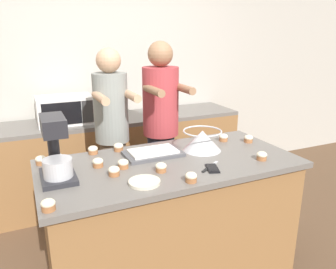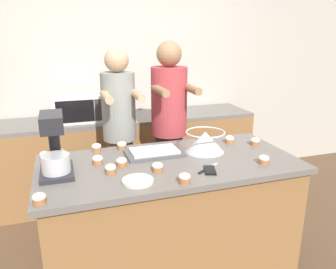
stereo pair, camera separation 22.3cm
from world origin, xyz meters
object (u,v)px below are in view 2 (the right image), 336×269
at_px(knife, 207,169).
at_px(mixing_bowl, 205,141).
at_px(microwave_oven, 79,108).
at_px(cupcake_5, 96,147).
at_px(small_plate, 138,181).
at_px(cupcake_8, 122,145).
at_px(stand_mixer, 54,148).
at_px(cupcake_6, 229,139).
at_px(cupcake_10, 157,167).
at_px(cupcake_2, 60,153).
at_px(cupcake_3, 264,159).
at_px(cupcake_9, 39,199).
at_px(person_left, 120,139).
at_px(cupcake_12, 98,160).
at_px(cell_phone, 210,170).
at_px(baking_tray, 154,152).
at_px(cupcake_11, 111,169).
at_px(person_right, 169,133).
at_px(cupcake_1, 121,162).
at_px(cupcake_4, 184,178).
at_px(cupcake_0, 255,141).

bearing_deg(knife, mixing_bowl, 67.81).
xyz_separation_m(microwave_oven, cupcake_5, (0.05, -1.08, -0.08)).
distance_m(small_plate, cupcake_8, 0.61).
bearing_deg(stand_mixer, mixing_bowl, 5.06).
height_order(cupcake_6, cupcake_10, same).
height_order(stand_mixer, cupcake_2, stand_mixer).
relative_size(mixing_bowl, cupcake_3, 4.10).
height_order(cupcake_5, cupcake_9, same).
relative_size(person_left, cupcake_12, 23.55).
bearing_deg(cupcake_12, cell_phone, -27.40).
bearing_deg(cupcake_8, baking_tray, -44.16).
relative_size(baking_tray, cupcake_11, 5.76).
bearing_deg(small_plate, cupcake_8, 88.08).
bearing_deg(stand_mixer, knife, -13.84).
xyz_separation_m(cupcake_6, cupcake_9, (-1.41, -0.58, 0.00)).
xyz_separation_m(knife, cupcake_9, (-1.01, -0.14, 0.03)).
relative_size(person_right, stand_mixer, 4.41).
bearing_deg(cupcake_2, cupcake_6, -4.42).
height_order(cupcake_1, cupcake_11, same).
height_order(microwave_oven, cupcake_4, microwave_oven).
relative_size(mixing_bowl, cupcake_5, 4.10).
height_order(cupcake_4, cupcake_6, same).
distance_m(cupcake_6, cupcake_8, 0.86).
bearing_deg(cupcake_1, cupcake_2, 140.83).
xyz_separation_m(mixing_bowl, cupcake_12, (-0.79, -0.00, -0.05)).
xyz_separation_m(cupcake_1, cupcake_4, (0.30, -0.37, 0.00)).
xyz_separation_m(cupcake_4, cupcake_9, (-0.80, 0.00, 0.00)).
height_order(cupcake_3, cupcake_11, same).
distance_m(cupcake_2, cupcake_6, 1.30).
bearing_deg(cupcake_11, person_right, 50.33).
distance_m(cupcake_9, cupcake_11, 0.49).
height_order(cell_phone, cupcake_0, cupcake_0).
bearing_deg(cupcake_10, cell_phone, -17.32).
relative_size(person_right, cupcake_2, 24.24).
bearing_deg(cupcake_3, cupcake_10, 172.06).
relative_size(mixing_bowl, cupcake_6, 4.10).
height_order(cupcake_5, cupcake_12, same).
bearing_deg(cupcake_5, person_right, 26.77).
xyz_separation_m(microwave_oven, small_plate, (0.21, -1.70, -0.10)).
distance_m(cupcake_2, cupcake_9, 0.68).
bearing_deg(cupcake_9, cupcake_6, 22.22).
height_order(person_left, cupcake_6, person_left).
height_order(person_left, cupcake_3, person_left).
xyz_separation_m(baking_tray, cupcake_2, (-0.65, 0.17, 0.01)).
distance_m(small_plate, cupcake_11, 0.23).
height_order(mixing_bowl, cupcake_5, mixing_bowl).
xyz_separation_m(knife, cupcake_0, (0.57, 0.33, 0.03)).
bearing_deg(cupcake_3, cupcake_0, 65.62).
height_order(mixing_bowl, cupcake_6, mixing_bowl).
distance_m(small_plate, cupcake_5, 0.65).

